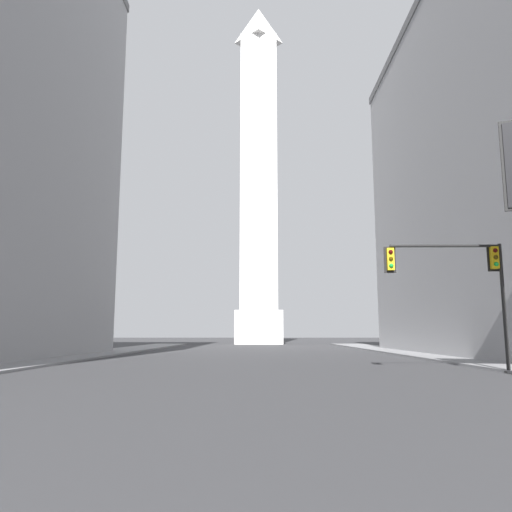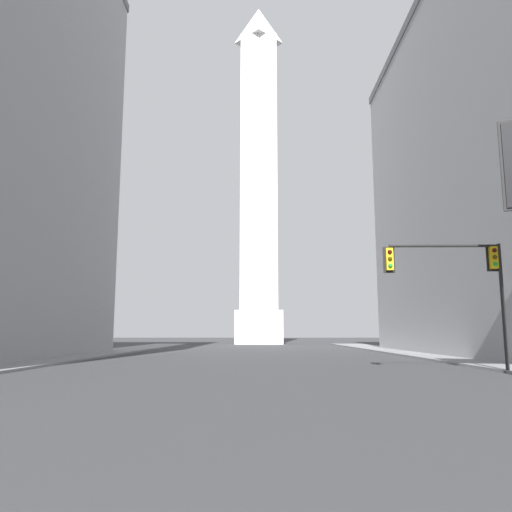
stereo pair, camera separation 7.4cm
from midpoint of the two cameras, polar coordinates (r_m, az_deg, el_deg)
sidewalk_left at (r=35.29m, az=-24.61°, el=-10.99°), size 5.00×103.64×0.15m
sidewalk_right at (r=35.13m, az=24.88°, el=-10.98°), size 5.00×103.64×0.15m
obelisk at (r=91.83m, az=0.29°, el=9.25°), size 8.13×8.13×63.44m
traffic_light_mid_right at (r=26.64m, az=22.46°, el=-1.82°), size 5.92×0.52×6.30m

